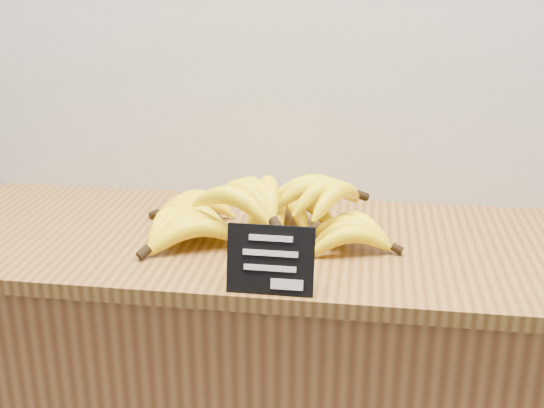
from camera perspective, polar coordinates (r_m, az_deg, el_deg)
The scene contains 3 objects.
counter_top at distance 1.42m, azimuth 0.29°, elevation -3.30°, with size 1.47×0.54×0.03m, color olive.
chalkboard_sign at distance 1.16m, azimuth -0.14°, elevation -4.71°, with size 0.15×0.01×0.12m, color black.
banana_pile at distance 1.40m, azimuth -0.74°, elevation -0.58°, with size 0.55×0.36×0.13m.
Camera 1 is at (0.28, 1.46, 1.48)m, focal length 45.00 mm.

